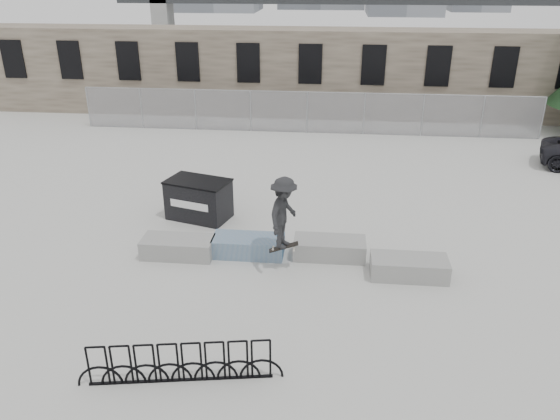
% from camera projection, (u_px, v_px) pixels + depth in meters
% --- Properties ---
extents(ground, '(120.00, 120.00, 0.00)m').
position_uv_depth(ground, '(281.00, 255.00, 15.45)').
color(ground, '#B4B3AF').
rests_on(ground, ground).
extents(stone_wall, '(36.00, 2.58, 4.50)m').
position_uv_depth(stone_wall, '(311.00, 72.00, 29.26)').
color(stone_wall, '#65594A').
rests_on(stone_wall, ground).
extents(chainlink_fence, '(22.06, 0.06, 2.02)m').
position_uv_depth(chainlink_fence, '(307.00, 112.00, 26.36)').
color(chainlink_fence, gray).
rests_on(chainlink_fence, ground).
extents(planter_far_left, '(2.00, 0.90, 0.53)m').
position_uv_depth(planter_far_left, '(178.00, 246.00, 15.33)').
color(planter_far_left, '#969794').
rests_on(planter_far_left, ground).
extents(planter_center_left, '(2.00, 0.90, 0.53)m').
position_uv_depth(planter_center_left, '(248.00, 245.00, 15.40)').
color(planter_center_left, '#2D5A88').
rests_on(planter_center_left, ground).
extents(planter_center_right, '(2.00, 0.90, 0.53)m').
position_uv_depth(planter_center_right, '(330.00, 247.00, 15.27)').
color(planter_center_right, '#969794').
rests_on(planter_center_right, ground).
extents(planter_offset, '(2.00, 0.90, 0.53)m').
position_uv_depth(planter_offset, '(409.00, 267.00, 14.30)').
color(planter_offset, '#969794').
rests_on(planter_offset, ground).
extents(dumpster, '(2.22, 1.71, 1.29)m').
position_uv_depth(dumpster, '(199.00, 199.00, 17.50)').
color(dumpster, black).
rests_on(dumpster, ground).
extents(bike_rack, '(3.99, 0.72, 0.90)m').
position_uv_depth(bike_rack, '(180.00, 363.00, 10.60)').
color(bike_rack, black).
rests_on(bike_rack, ground).
extents(skateboarder, '(1.08, 1.42, 2.09)m').
position_uv_depth(skateboarder, '(284.00, 213.00, 14.06)').
color(skateboarder, black).
rests_on(skateboarder, ground).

